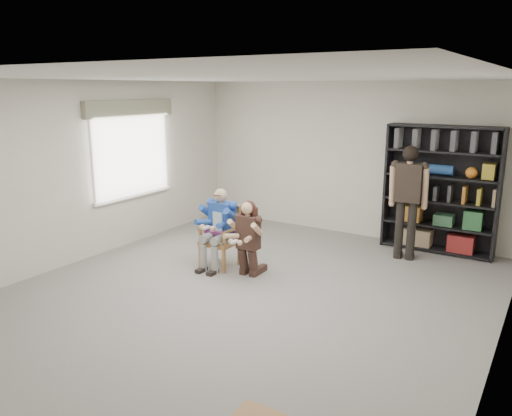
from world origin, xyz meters
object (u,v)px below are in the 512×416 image
Objects in this scene: armchair at (220,237)px; standing_man at (407,204)px; kneeling_woman at (247,239)px; bookshelf at (440,190)px; seated_man at (219,228)px.

standing_man reaches higher than armchair.
bookshelf reaches higher than kneeling_woman.
standing_man is at bearing 37.99° from seated_man.
armchair is at bearing -136.18° from bookshelf.
standing_man is (1.72, 1.97, 0.35)m from kneeling_woman.
seated_man reaches higher than kneeling_woman.
seated_man is 0.68× the size of standing_man.
armchair is 0.77× the size of seated_man.
armchair is 3.71m from bookshelf.
seated_man is 0.59m from kneeling_woman.
seated_man is (0.00, 0.00, 0.14)m from armchair.
bookshelf reaches higher than armchair.
standing_man is (-0.34, -0.69, -0.14)m from bookshelf.
seated_man is 0.58× the size of bookshelf.
bookshelf is (2.64, 2.54, 0.44)m from seated_man.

